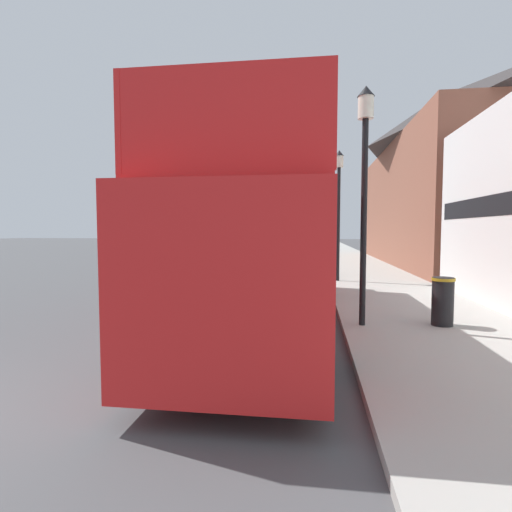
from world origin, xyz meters
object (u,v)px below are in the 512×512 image
Objects in this scene: lamp_post_nearest at (365,163)px; tour_bus at (270,247)px; parked_car_ahead_of_bus at (302,264)px; lamp_post_second at (339,192)px; litter_bin at (443,300)px.

tour_bus is at bearing 163.11° from lamp_post_nearest.
lamp_post_second is at bearing -49.39° from parked_car_ahead_of_bus.
litter_bin is at bearing -76.68° from lamp_post_second.
lamp_post_second is 5.01× the size of litter_bin.
parked_car_ahead_of_bus is 9.95m from lamp_post_nearest.
lamp_post_second reaches higher than tour_bus.
lamp_post_nearest is at bearing -78.24° from parked_car_ahead_of_bus.
lamp_post_second is at bearing 103.32° from litter_bin.
parked_car_ahead_of_bus is 4.04× the size of litter_bin.
parked_car_ahead_of_bus reaches higher than litter_bin.
tour_bus is 3.93m from litter_bin.
tour_bus is 2.81m from lamp_post_nearest.
lamp_post_second is 8.09m from litter_bin.
tour_bus is at bearing -106.30° from lamp_post_second.
lamp_post_second reaches higher than lamp_post_nearest.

